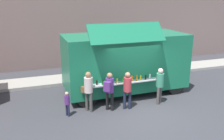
{
  "coord_description": "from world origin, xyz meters",
  "views": [
    {
      "loc": [
        -4.22,
        -8.25,
        4.54
      ],
      "look_at": [
        -0.73,
        1.98,
        1.3
      ],
      "focal_mm": 39.48,
      "sensor_mm": 36.0,
      "label": 1
    }
  ],
  "objects_px": {
    "customer_rear_waiting": "(88,88)",
    "customer_mid_with_backpack": "(109,88)",
    "food_truck_main": "(125,61)",
    "trash_bin": "(168,64)",
    "child_near_queue": "(67,102)",
    "customer_extra_browsing": "(160,83)",
    "customer_front_ordering": "(127,87)"
  },
  "relations": [
    {
      "from": "customer_rear_waiting",
      "to": "customer_mid_with_backpack",
      "type": "bearing_deg",
      "value": -50.33
    },
    {
      "from": "food_truck_main",
      "to": "customer_rear_waiting",
      "type": "height_order",
      "value": "food_truck_main"
    },
    {
      "from": "food_truck_main",
      "to": "trash_bin",
      "type": "relative_size",
      "value": 6.26
    },
    {
      "from": "customer_mid_with_backpack",
      "to": "child_near_queue",
      "type": "xyz_separation_m",
      "value": [
        -1.71,
        0.06,
        -0.38
      ]
    },
    {
      "from": "customer_rear_waiting",
      "to": "customer_extra_browsing",
      "type": "bearing_deg",
      "value": -40.0
    },
    {
      "from": "customer_extra_browsing",
      "to": "child_near_queue",
      "type": "height_order",
      "value": "customer_extra_browsing"
    },
    {
      "from": "food_truck_main",
      "to": "trash_bin",
      "type": "bearing_deg",
      "value": 30.61
    },
    {
      "from": "food_truck_main",
      "to": "customer_rear_waiting",
      "type": "relative_size",
      "value": 3.42
    },
    {
      "from": "trash_bin",
      "to": "child_near_queue",
      "type": "height_order",
      "value": "child_near_queue"
    },
    {
      "from": "food_truck_main",
      "to": "customer_extra_browsing",
      "type": "height_order",
      "value": "food_truck_main"
    },
    {
      "from": "trash_bin",
      "to": "customer_mid_with_backpack",
      "type": "relative_size",
      "value": 0.57
    },
    {
      "from": "customer_mid_with_backpack",
      "to": "customer_extra_browsing",
      "type": "height_order",
      "value": "customer_mid_with_backpack"
    },
    {
      "from": "food_truck_main",
      "to": "customer_front_ordering",
      "type": "xyz_separation_m",
      "value": [
        -0.64,
        -1.85,
        -0.6
      ]
    },
    {
      "from": "food_truck_main",
      "to": "customer_front_ordering",
      "type": "distance_m",
      "value": 2.05
    },
    {
      "from": "customer_front_ordering",
      "to": "customer_mid_with_backpack",
      "type": "distance_m",
      "value": 0.76
    },
    {
      "from": "customer_front_ordering",
      "to": "child_near_queue",
      "type": "xyz_separation_m",
      "value": [
        -2.46,
        0.15,
        -0.35
      ]
    },
    {
      "from": "customer_mid_with_backpack",
      "to": "customer_rear_waiting",
      "type": "distance_m",
      "value": 0.85
    },
    {
      "from": "trash_bin",
      "to": "customer_mid_with_backpack",
      "type": "xyz_separation_m",
      "value": [
        -5.25,
        -4.08,
        0.53
      ]
    },
    {
      "from": "customer_extra_browsing",
      "to": "customer_mid_with_backpack",
      "type": "bearing_deg",
      "value": 52.2
    },
    {
      "from": "customer_front_ordering",
      "to": "customer_mid_with_backpack",
      "type": "xyz_separation_m",
      "value": [
        -0.76,
        0.09,
        0.04
      ]
    },
    {
      "from": "customer_front_ordering",
      "to": "customer_mid_with_backpack",
      "type": "relative_size",
      "value": 0.99
    },
    {
      "from": "customer_front_ordering",
      "to": "customer_mid_with_backpack",
      "type": "height_order",
      "value": "customer_mid_with_backpack"
    },
    {
      "from": "food_truck_main",
      "to": "customer_mid_with_backpack",
      "type": "relative_size",
      "value": 3.57
    },
    {
      "from": "customer_extra_browsing",
      "to": "child_near_queue",
      "type": "bearing_deg",
      "value": 51.94
    },
    {
      "from": "customer_mid_with_backpack",
      "to": "customer_extra_browsing",
      "type": "bearing_deg",
      "value": -51.08
    },
    {
      "from": "child_near_queue",
      "to": "food_truck_main",
      "type": "bearing_deg",
      "value": -0.34
    },
    {
      "from": "customer_rear_waiting",
      "to": "child_near_queue",
      "type": "distance_m",
      "value": 0.99
    },
    {
      "from": "food_truck_main",
      "to": "customer_extra_browsing",
      "type": "bearing_deg",
      "value": -64.44
    },
    {
      "from": "food_truck_main",
      "to": "trash_bin",
      "type": "xyz_separation_m",
      "value": [
        3.85,
        2.32,
        -1.1
      ]
    },
    {
      "from": "customer_mid_with_backpack",
      "to": "food_truck_main",
      "type": "bearing_deg",
      "value": 1.97
    },
    {
      "from": "customer_front_ordering",
      "to": "customer_mid_with_backpack",
      "type": "bearing_deg",
      "value": 105.05
    },
    {
      "from": "customer_mid_with_backpack",
      "to": "customer_extra_browsing",
      "type": "relative_size",
      "value": 1.0
    }
  ]
}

